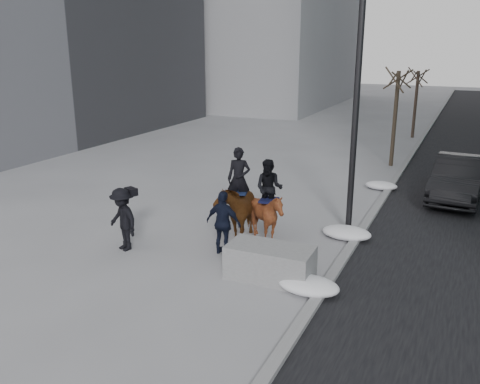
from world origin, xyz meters
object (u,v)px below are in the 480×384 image
at_px(mounted_right, 267,211).
at_px(planter, 270,262).
at_px(car_near, 458,178).
at_px(mounted_left, 237,206).

bearing_deg(mounted_right, planter, -66.13).
distance_m(planter, car_near, 9.71).
bearing_deg(car_near, mounted_right, -121.12).
distance_m(planter, mounted_right, 2.34).
distance_m(planter, mounted_left, 2.83).
xyz_separation_m(planter, mounted_right, (-0.92, 2.08, 0.55)).
bearing_deg(car_near, planter, -109.62).
distance_m(car_near, mounted_right, 8.31).
height_order(planter, mounted_left, mounted_left).
bearing_deg(mounted_left, car_near, 50.78).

